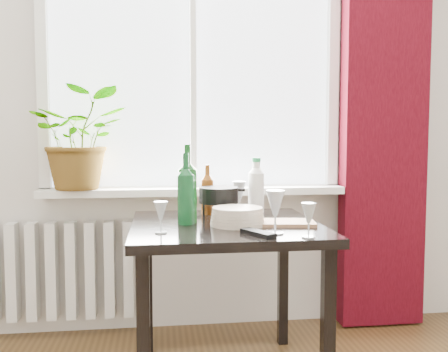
{
  "coord_description": "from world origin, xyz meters",
  "views": [
    {
      "loc": [
        -0.2,
        -0.69,
        1.13
      ],
      "look_at": [
        0.09,
        1.55,
        0.96
      ],
      "focal_mm": 40.0,
      "sensor_mm": 36.0,
      "label": 1
    }
  ],
  "objects": [
    {
      "name": "window",
      "position": [
        0.0,
        2.22,
        1.6
      ],
      "size": [
        1.72,
        0.08,
        1.62
      ],
      "color": "white",
      "rests_on": "ground"
    },
    {
      "name": "windowsill",
      "position": [
        0.0,
        2.15,
        0.82
      ],
      "size": [
        1.72,
        0.2,
        0.04
      ],
      "color": "white",
      "rests_on": "ground"
    },
    {
      "name": "curtain",
      "position": [
        1.12,
        2.12,
        1.3
      ],
      "size": [
        0.5,
        0.12,
        2.56
      ],
      "color": "#33040C",
      "rests_on": "ground"
    },
    {
      "name": "radiator",
      "position": [
        -0.75,
        2.18,
        0.38
      ],
      "size": [
        0.8,
        0.1,
        0.55
      ],
      "color": "silver",
      "rests_on": "ground"
    },
    {
      "name": "table",
      "position": [
        0.1,
        1.55,
        0.65
      ],
      "size": [
        0.85,
        0.85,
        0.74
      ],
      "color": "black",
      "rests_on": "ground"
    },
    {
      "name": "potted_plant",
      "position": [
        -0.62,
        2.13,
        1.12
      ],
      "size": [
        0.53,
        0.47,
        0.56
      ],
      "primitive_type": "imported",
      "rotation": [
        0.0,
        0.0,
        0.06
      ],
      "color": "#26701D",
      "rests_on": "windowsill"
    },
    {
      "name": "wine_bottle_left",
      "position": [
        -0.08,
        1.55,
        0.9
      ],
      "size": [
        0.09,
        0.09,
        0.33
      ],
      "primitive_type": null,
      "rotation": [
        0.0,
        0.0,
        -0.27
      ],
      "color": "#0C421C",
      "rests_on": "table"
    },
    {
      "name": "wine_bottle_right",
      "position": [
        -0.07,
        1.58,
        0.92
      ],
      "size": [
        0.11,
        0.11,
        0.37
      ],
      "primitive_type": null,
      "rotation": [
        0.0,
        0.0,
        0.3
      ],
      "color": "#0D4414",
      "rests_on": "table"
    },
    {
      "name": "bottle_amber",
      "position": [
        0.04,
        1.82,
        0.87
      ],
      "size": [
        0.07,
        0.07,
        0.26
      ],
      "primitive_type": null,
      "rotation": [
        0.0,
        0.0,
        -0.2
      ],
      "color": "#6C330C",
      "rests_on": "table"
    },
    {
      "name": "cleaning_bottle",
      "position": [
        0.3,
        1.86,
        0.88
      ],
      "size": [
        0.09,
        0.09,
        0.29
      ],
      "primitive_type": null,
      "rotation": [
        0.0,
        0.0,
        -0.11
      ],
      "color": "white",
      "rests_on": "table"
    },
    {
      "name": "wineglass_front_right",
      "position": [
        0.27,
        1.27,
        0.83
      ],
      "size": [
        0.1,
        0.1,
        0.18
      ],
      "primitive_type": null,
      "rotation": [
        0.0,
        0.0,
        -0.28
      ],
      "color": "silver",
      "rests_on": "table"
    },
    {
      "name": "wineglass_far_right",
      "position": [
        0.38,
        1.17,
        0.81
      ],
      "size": [
        0.08,
        0.08,
        0.14
      ],
      "primitive_type": null,
      "rotation": [
        0.0,
        0.0,
        -0.33
      ],
      "color": "silver",
      "rests_on": "table"
    },
    {
      "name": "wineglass_back_center",
      "position": [
        0.21,
        1.86,
        0.82
      ],
      "size": [
        0.07,
        0.07,
        0.17
      ],
      "primitive_type": null,
      "rotation": [
        0.0,
        0.0,
        0.04
      ],
      "color": "silver",
      "rests_on": "table"
    },
    {
      "name": "wineglass_back_left",
      "position": [
        -0.06,
        1.84,
        0.82
      ],
      "size": [
        0.09,
        0.09,
        0.16
      ],
      "primitive_type": null,
      "rotation": [
        0.0,
        0.0,
        0.32
      ],
      "color": "silver",
      "rests_on": "table"
    },
    {
      "name": "wineglass_front_left",
      "position": [
        -0.19,
        1.34,
        0.81
      ],
      "size": [
        0.07,
        0.07,
        0.13
      ],
      "primitive_type": null,
      "rotation": [
        0.0,
        0.0,
        0.25
      ],
      "color": "silver",
      "rests_on": "table"
    },
    {
      "name": "plate_stack",
      "position": [
        0.14,
        1.48,
        0.78
      ],
      "size": [
        0.27,
        0.27,
        0.08
      ],
      "primitive_type": "cylinder",
      "rotation": [
        0.0,
        0.0,
        -0.1
      ],
      "color": "beige",
      "rests_on": "table"
    },
    {
      "name": "fondue_pot",
      "position": [
        0.09,
        1.71,
        0.81
      ],
      "size": [
        0.27,
        0.25,
        0.15
      ],
      "primitive_type": null,
      "rotation": [
        0.0,
        0.0,
        0.32
      ],
      "color": "black",
      "rests_on": "table"
    },
    {
      "name": "tv_remote",
      "position": [
        0.19,
        1.25,
        0.75
      ],
      "size": [
        0.13,
        0.17,
        0.02
      ],
      "primitive_type": "cube",
      "rotation": [
        0.0,
        0.0,
        0.5
      ],
      "color": "black",
      "rests_on": "table"
    },
    {
      "name": "cutting_board",
      "position": [
        0.36,
        1.48,
        0.75
      ],
      "size": [
        0.29,
        0.21,
        0.01
      ],
      "primitive_type": "cube",
      "rotation": [
        0.0,
        0.0,
        -0.15
      ],
      "color": "#A16F48",
      "rests_on": "table"
    }
  ]
}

